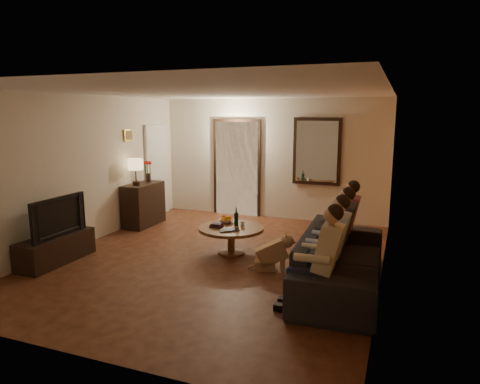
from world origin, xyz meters
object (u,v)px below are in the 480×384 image
at_px(dog, 272,252).
at_px(coffee_table, 231,240).
at_px(dresser, 143,204).
at_px(table_lamp, 136,172).
at_px(person_d, 344,226).
at_px(person_a, 322,264).
at_px(laptop, 230,231).
at_px(person_c, 338,236).
at_px(tv_stand, 56,249).
at_px(sofa, 341,260).
at_px(wine_bottle, 236,217).
at_px(person_b, 331,249).
at_px(tv, 53,216).
at_px(bowl, 226,221).

height_order(dog, coffee_table, dog).
distance_m(dresser, table_lamp, 0.74).
bearing_deg(coffee_table, person_d, 5.10).
bearing_deg(person_a, laptop, 140.94).
xyz_separation_m(table_lamp, person_c, (4.16, -1.28, -0.54)).
bearing_deg(dog, coffee_table, 129.51).
distance_m(tv_stand, person_a, 4.19).
height_order(sofa, person_d, person_d).
distance_m(dog, coffee_table, 0.98).
relative_size(person_a, dog, 2.14).
bearing_deg(laptop, sofa, -56.03).
height_order(person_d, wine_bottle, person_d).
bearing_deg(coffee_table, person_c, -13.94).
relative_size(coffee_table, laptop, 3.26).
xyz_separation_m(sofa, person_b, (-0.10, -0.30, 0.23)).
bearing_deg(dresser, coffee_table, -23.92).
bearing_deg(table_lamp, wine_bottle, -16.85).
bearing_deg(person_d, person_a, -90.00).
relative_size(table_lamp, tv, 0.51).
bearing_deg(person_d, table_lamp, 170.75).
distance_m(tv_stand, person_c, 4.28).
height_order(sofa, person_a, person_a).
relative_size(sofa, person_a, 2.12).
distance_m(person_b, bowl, 2.33).
bearing_deg(dog, person_d, 14.44).
distance_m(bowl, laptop, 0.57).
xyz_separation_m(person_a, laptop, (-1.68, 1.36, -0.14)).
xyz_separation_m(tv_stand, laptop, (2.48, 1.08, 0.25)).
relative_size(person_c, dog, 2.14).
bearing_deg(coffee_table, wine_bottle, 63.43).
relative_size(tv_stand, laptop, 3.86).
distance_m(person_b, person_d, 1.20).
height_order(tv, person_b, person_b).
height_order(tv_stand, laptop, laptop).
bearing_deg(tv, tv_stand, 0.00).
distance_m(person_a, laptop, 2.16).
bearing_deg(person_a, dog, 129.04).
xyz_separation_m(tv, dog, (3.22, 0.87, -0.45)).
height_order(tv_stand, coffee_table, coffee_table).
bearing_deg(person_a, tv, 176.12).
relative_size(sofa, coffee_table, 2.37).
bearing_deg(coffee_table, dresser, 156.08).
distance_m(sofa, bowl, 2.27).
relative_size(wine_bottle, laptop, 0.94).
bearing_deg(tv_stand, tv, 0.00).
xyz_separation_m(sofa, coffee_table, (-1.88, 0.74, -0.15)).
xyz_separation_m(person_b, laptop, (-1.68, 0.76, -0.14)).
relative_size(tv, person_c, 0.89).
bearing_deg(dog, table_lamp, 137.30).
bearing_deg(table_lamp, person_c, -17.08).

